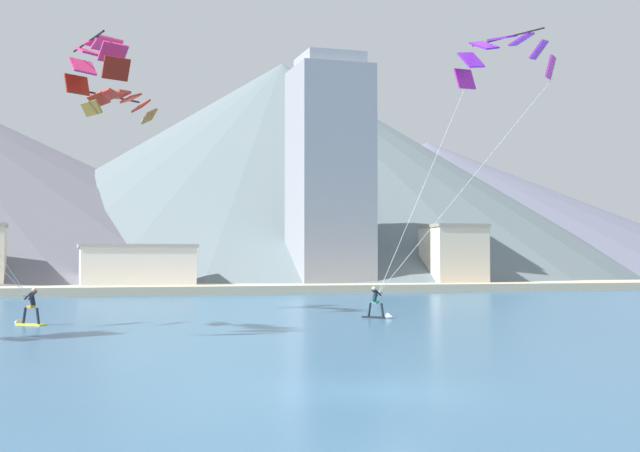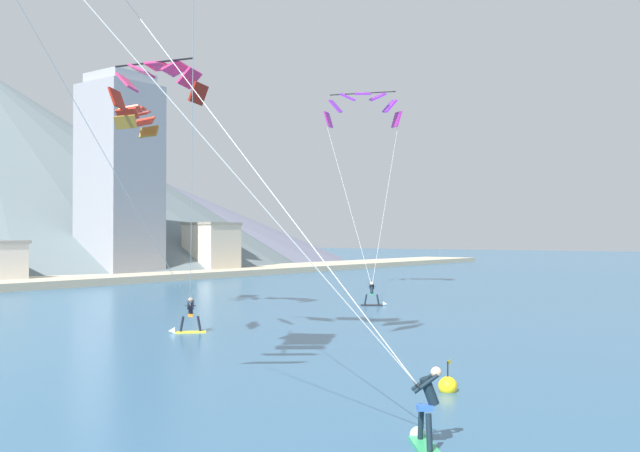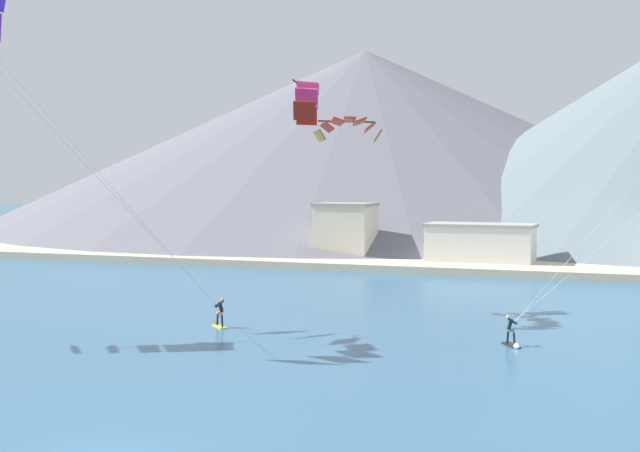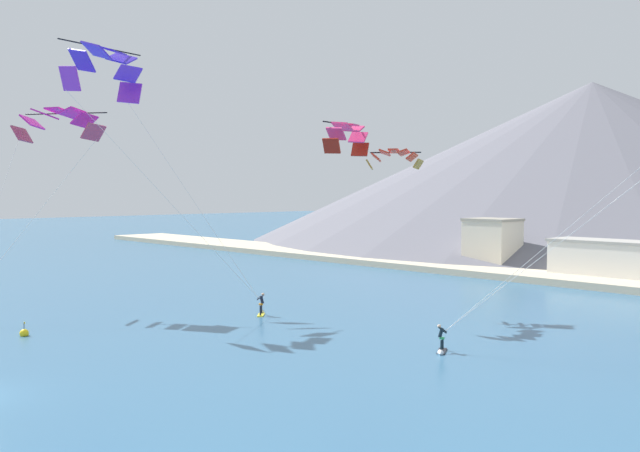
# 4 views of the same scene
# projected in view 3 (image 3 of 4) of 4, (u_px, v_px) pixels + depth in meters

# --- Properties ---
(kitesurfer_near_lead) EXTENTS (1.53, 1.50, 1.72)m
(kitesurfer_near_lead) POSITION_uv_depth(u_px,v_px,m) (219.00, 318.00, 50.27)
(kitesurfer_near_lead) COLOR yellow
(kitesurfer_near_lead) RESTS_ON ground
(kitesurfer_near_trail) EXTENTS (1.25, 1.69, 1.63)m
(kitesurfer_near_trail) POSITION_uv_depth(u_px,v_px,m) (512.00, 338.00, 44.40)
(kitesurfer_near_trail) COLOR black
(kitesurfer_near_trail) RESTS_ON ground
(parafoil_kite_distant_high_outer) EXTENTS (3.13, 5.67, 2.40)m
(parafoil_kite_distant_high_outer) POSITION_uv_depth(u_px,v_px,m) (307.00, 98.00, 53.79)
(parafoil_kite_distant_high_outer) COLOR maroon
(parafoil_kite_distant_low_drift) EXTENTS (4.31, 3.46, 1.61)m
(parafoil_kite_distant_low_drift) POSITION_uv_depth(u_px,v_px,m) (348.00, 127.00, 56.79)
(parafoil_kite_distant_low_drift) COLOR #A9782A
(shoreline_strip) EXTENTS (180.00, 10.00, 0.70)m
(shoreline_strip) POSITION_uv_depth(u_px,v_px,m) (473.00, 267.00, 80.02)
(shoreline_strip) COLOR beige
(shoreline_strip) RESTS_ON ground
(shore_building_promenade_mid) EXTENTS (9.96, 4.61, 4.17)m
(shore_building_promenade_mid) POSITION_uv_depth(u_px,v_px,m) (480.00, 246.00, 81.70)
(shore_building_promenade_mid) COLOR silver
(shore_building_promenade_mid) RESTS_ON ground
(shore_building_quay_east) EXTENTS (5.56, 4.68, 5.89)m
(shore_building_quay_east) POSITION_uv_depth(u_px,v_px,m) (345.00, 233.00, 87.25)
(shore_building_quay_east) COLOR beige
(shore_building_quay_east) RESTS_ON ground
(mountain_peak_east_shoulder) EXTENTS (122.58, 122.58, 28.58)m
(mountain_peak_east_shoulder) POSITION_uv_depth(u_px,v_px,m) (365.00, 140.00, 142.54)
(mountain_peak_east_shoulder) COLOR slate
(mountain_peak_east_shoulder) RESTS_ON ground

